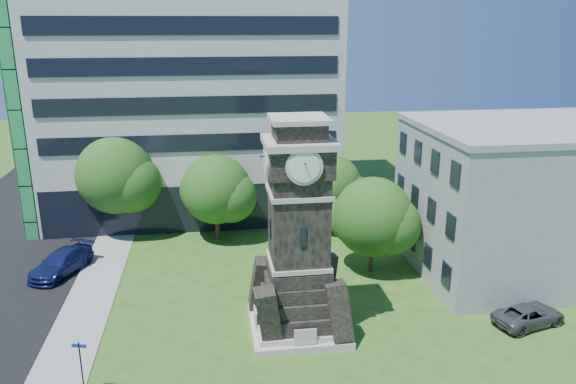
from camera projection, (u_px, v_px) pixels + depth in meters
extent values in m
plane|color=#2A5B1A|center=(248.00, 352.00, 29.95)|extent=(160.00, 160.00, 0.00)
cube|color=gray|center=(83.00, 317.00, 33.39)|extent=(3.00, 70.00, 0.06)
cube|color=beige|center=(298.00, 325.00, 32.19)|extent=(5.40, 5.40, 0.40)
cube|color=beige|center=(298.00, 319.00, 32.09)|extent=(4.80, 4.80, 0.30)
cube|color=black|center=(299.00, 210.00, 30.16)|extent=(3.00, 3.00, 6.40)
cube|color=beige|center=(298.00, 261.00, 31.03)|extent=(3.25, 3.25, 0.25)
cube|color=beige|center=(299.00, 192.00, 29.87)|extent=(3.25, 3.25, 0.25)
cube|color=black|center=(303.00, 237.00, 29.01)|extent=(0.35, 0.08, 1.10)
cube|color=black|center=(299.00, 159.00, 29.34)|extent=(3.30, 3.30, 1.60)
cube|color=beige|center=(299.00, 142.00, 29.08)|extent=(3.70, 3.70, 0.35)
cylinder|color=white|center=(305.00, 167.00, 27.67)|extent=(1.56, 0.06, 1.56)
cylinder|color=white|center=(265.00, 160.00, 29.10)|extent=(0.06, 1.56, 1.56)
cube|color=black|center=(299.00, 131.00, 28.91)|extent=(2.60, 2.60, 0.90)
cube|color=beige|center=(299.00, 119.00, 28.73)|extent=(3.00, 3.00, 0.25)
cube|color=silver|center=(190.00, 55.00, 50.10)|extent=(25.00, 15.00, 28.00)
cube|color=black|center=(195.00, 208.00, 46.77)|extent=(24.50, 0.80, 4.00)
cube|color=#999B9E|center=(527.00, 201.00, 38.78)|extent=(15.00, 12.00, 10.00)
cube|color=#999B9E|center=(537.00, 127.00, 37.27)|extent=(15.20, 12.20, 0.40)
imported|color=#111B4D|center=(61.00, 263.00, 39.11)|extent=(4.25, 5.83, 1.57)
imported|color=#47484C|center=(529.00, 315.00, 32.47)|extent=(4.74, 3.10, 1.21)
cylinder|color=black|center=(82.00, 369.00, 26.01)|extent=(0.07, 0.07, 2.84)
cube|color=navy|center=(79.00, 346.00, 25.64)|extent=(0.68, 0.05, 0.17)
cylinder|color=#332114|center=(120.00, 218.00, 45.99)|extent=(0.37, 0.37, 2.98)
sphere|color=#39691F|center=(116.00, 175.00, 44.93)|extent=(6.29, 6.29, 6.29)
sphere|color=#39691F|center=(132.00, 183.00, 44.67)|extent=(4.72, 4.72, 4.72)
sphere|color=#39691F|center=(104.00, 177.00, 45.62)|extent=(4.40, 4.40, 4.40)
cylinder|color=#332114|center=(218.00, 225.00, 45.09)|extent=(0.36, 0.36, 2.45)
sphere|color=#23651E|center=(216.00, 189.00, 44.22)|extent=(5.51, 5.51, 5.51)
sphere|color=#23651E|center=(231.00, 196.00, 43.99)|extent=(4.14, 4.14, 4.14)
sphere|color=#23651E|center=(204.00, 191.00, 44.82)|extent=(3.86, 3.86, 3.86)
cylinder|color=#332114|center=(331.00, 219.00, 46.41)|extent=(0.34, 0.34, 2.44)
sphere|color=#276B1F|center=(332.00, 185.00, 45.54)|extent=(4.78, 4.78, 4.78)
sphere|color=#276B1F|center=(345.00, 192.00, 45.36)|extent=(3.59, 3.59, 3.59)
sphere|color=#276B1F|center=(321.00, 186.00, 46.07)|extent=(3.35, 3.35, 3.35)
cylinder|color=#332114|center=(371.00, 256.00, 39.27)|extent=(0.33, 0.33, 2.37)
sphere|color=#20581A|center=(373.00, 217.00, 38.43)|extent=(5.50, 5.50, 5.50)
sphere|color=#20581A|center=(391.00, 225.00, 38.19)|extent=(4.12, 4.12, 4.12)
sphere|color=#20581A|center=(357.00, 218.00, 39.03)|extent=(3.85, 3.85, 3.85)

